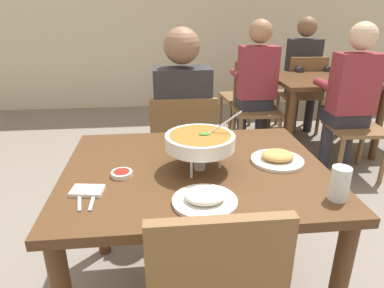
% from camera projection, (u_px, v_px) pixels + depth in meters
% --- Properties ---
extents(dining_table_main, '(1.16, 0.92, 0.76)m').
position_uv_depth(dining_table_main, '(195.00, 189.00, 1.57)').
color(dining_table_main, '#51331C').
rests_on(dining_table_main, ground_plane).
extents(chair_diner_main, '(0.44, 0.44, 0.90)m').
position_uv_depth(chair_diner_main, '(183.00, 151.00, 2.30)').
color(chair_diner_main, brown).
rests_on(chair_diner_main, ground_plane).
extents(diner_main, '(0.40, 0.45, 1.31)m').
position_uv_depth(diner_main, '(182.00, 116.00, 2.25)').
color(diner_main, '#2D2D38').
rests_on(diner_main, ground_plane).
extents(curry_bowl, '(0.33, 0.30, 0.26)m').
position_uv_depth(curry_bowl, '(200.00, 142.00, 1.46)').
color(curry_bowl, silver).
rests_on(curry_bowl, dining_table_main).
extents(rice_plate, '(0.24, 0.24, 0.06)m').
position_uv_depth(rice_plate, '(204.00, 198.00, 1.24)').
color(rice_plate, white).
rests_on(rice_plate, dining_table_main).
extents(appetizer_plate, '(0.24, 0.24, 0.06)m').
position_uv_depth(appetizer_plate, '(277.00, 158.00, 1.57)').
color(appetizer_plate, white).
rests_on(appetizer_plate, dining_table_main).
extents(sauce_dish, '(0.09, 0.09, 0.02)m').
position_uv_depth(sauce_dish, '(122.00, 174.00, 1.44)').
color(sauce_dish, white).
rests_on(sauce_dish, dining_table_main).
extents(napkin_folded, '(0.13, 0.10, 0.02)m').
position_uv_depth(napkin_folded, '(87.00, 191.00, 1.31)').
color(napkin_folded, white).
rests_on(napkin_folded, dining_table_main).
extents(fork_utensil, '(0.04, 0.17, 0.01)m').
position_uv_depth(fork_utensil, '(80.00, 199.00, 1.27)').
color(fork_utensil, silver).
rests_on(fork_utensil, dining_table_main).
extents(spoon_utensil, '(0.01, 0.17, 0.01)m').
position_uv_depth(spoon_utensil, '(93.00, 198.00, 1.27)').
color(spoon_utensil, silver).
rests_on(spoon_utensil, dining_table_main).
extents(drink_glass, '(0.07, 0.07, 0.13)m').
position_uv_depth(drink_glass, '(339.00, 185.00, 1.25)').
color(drink_glass, silver).
rests_on(drink_glass, dining_table_main).
extents(dining_table_far, '(1.00, 0.80, 0.76)m').
position_uv_depth(dining_table_far, '(323.00, 91.00, 3.44)').
color(dining_table_far, '#51331C').
rests_on(dining_table_far, ground_plane).
extents(chair_bg_left, '(0.46, 0.46, 0.90)m').
position_uv_depth(chair_bg_left, '(352.00, 117.00, 3.01)').
color(chair_bg_left, brown).
rests_on(chair_bg_left, ground_plane).
extents(chair_bg_middle, '(0.47, 0.47, 0.90)m').
position_uv_depth(chair_bg_middle, '(303.00, 90.00, 3.94)').
color(chair_bg_middle, brown).
rests_on(chair_bg_middle, ground_plane).
extents(chair_bg_right, '(0.46, 0.46, 0.90)m').
position_uv_depth(chair_bg_right, '(255.00, 101.00, 3.50)').
color(chair_bg_right, brown).
rests_on(chair_bg_right, ground_plane).
extents(chair_bg_corner, '(0.48, 0.48, 0.90)m').
position_uv_depth(chair_bg_corner, '(249.00, 90.00, 3.97)').
color(chair_bg_corner, brown).
rests_on(chair_bg_corner, ground_plane).
extents(chair_bg_window, '(0.45, 0.45, 0.90)m').
position_uv_depth(chair_bg_window, '(382.00, 103.00, 3.45)').
color(chair_bg_window, brown).
rests_on(chair_bg_window, ground_plane).
extents(patron_bg_left, '(0.40, 0.45, 1.31)m').
position_uv_depth(patron_bg_left, '(351.00, 91.00, 2.89)').
color(patron_bg_left, '#2D2D38').
rests_on(patron_bg_left, ground_plane).
extents(patron_bg_middle, '(0.40, 0.45, 1.31)m').
position_uv_depth(patron_bg_middle, '(304.00, 68.00, 3.94)').
color(patron_bg_middle, '#2D2D38').
rests_on(patron_bg_middle, ground_plane).
extents(patron_bg_right, '(0.40, 0.45, 1.31)m').
position_uv_depth(patron_bg_right, '(256.00, 79.00, 3.36)').
color(patron_bg_right, '#2D2D38').
rests_on(patron_bg_right, ground_plane).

